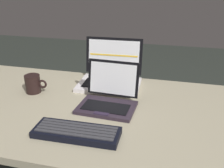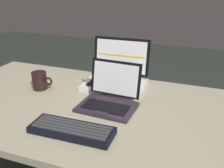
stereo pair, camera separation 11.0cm
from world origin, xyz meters
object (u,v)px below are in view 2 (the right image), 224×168
Objects in this scene: external_keyboard at (72,130)px; coffee_mug at (40,81)px; laptop_rear at (116,76)px; laptop_front at (110,98)px.

coffee_mug is at bearing 138.71° from external_keyboard.
laptop_rear is 0.50m from external_keyboard.
laptop_front is 2.24× the size of coffee_mug.
external_keyboard is at bearing -90.39° from laptop_rear.
external_keyboard is 0.47m from coffee_mug.
laptop_front is 0.25m from laptop_rear.
laptop_front is 0.41m from coffee_mug.
laptop_front reaches higher than coffee_mug.
laptop_rear is 0.40m from coffee_mug.
external_keyboard is at bearing -102.70° from laptop_front.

